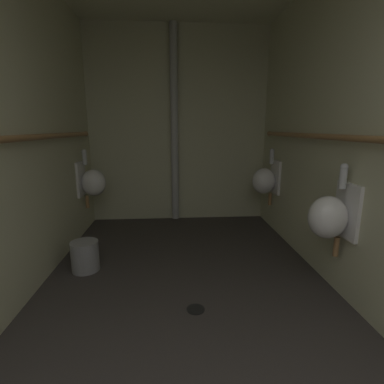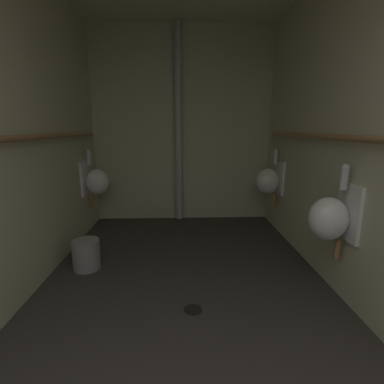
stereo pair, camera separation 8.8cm
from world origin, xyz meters
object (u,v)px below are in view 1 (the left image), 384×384
urinal_left_mid (92,182)px  floor_drain (196,309)px  waste_bin (85,256)px  standpipe_back_wall (174,127)px  urinal_right_mid (330,216)px  urinal_right_far (265,180)px

urinal_left_mid → floor_drain: 2.23m
waste_bin → standpipe_back_wall: bearing=59.3°
urinal_right_mid → urinal_right_far: size_ratio=1.00×
urinal_right_mid → floor_drain: (-1.07, -0.13, -0.68)m
urinal_right_far → urinal_right_mid: bearing=-90.0°
urinal_right_mid → urinal_right_far: 1.59m
urinal_right_far → standpipe_back_wall: bearing=156.8°
urinal_right_mid → standpipe_back_wall: size_ratio=0.28×
urinal_left_mid → standpipe_back_wall: standpipe_back_wall is taller
floor_drain → urinal_right_far: bearing=58.0°
urinal_left_mid → waste_bin: bearing=-80.8°
standpipe_back_wall → floor_drain: size_ratio=19.27×
urinal_right_far → floor_drain: bearing=-122.0°
urinal_left_mid → waste_bin: (0.17, -1.05, -0.54)m
urinal_right_mid → waste_bin: bearing=164.6°
urinal_left_mid → waste_bin: 1.19m
urinal_left_mid → urinal_right_far: 2.26m
urinal_left_mid → standpipe_back_wall: (1.07, 0.47, 0.69)m
standpipe_back_wall → floor_drain: standpipe_back_wall is taller
floor_drain → urinal_left_mid: bearing=124.1°
urinal_right_mid → urinal_right_far: same height
urinal_right_mid → floor_drain: bearing=-173.1°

